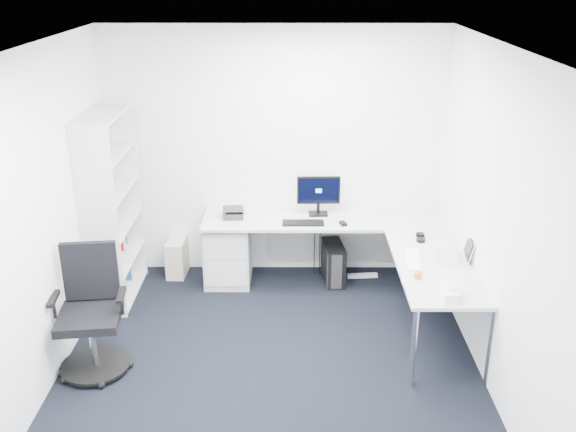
{
  "coord_description": "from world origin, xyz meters",
  "views": [
    {
      "loc": [
        0.18,
        -4.53,
        3.27
      ],
      "look_at": [
        0.15,
        1.05,
        1.05
      ],
      "focal_mm": 40.0,
      "sensor_mm": 36.0,
      "label": 1
    }
  ],
  "objects_px": {
    "l_desk": "(327,264)",
    "bookshelf": "(111,208)",
    "task_chair": "(89,314)",
    "monitor": "(319,195)",
    "laptop": "(448,247)"
  },
  "relations": [
    {
      "from": "l_desk",
      "to": "laptop",
      "type": "distance_m",
      "value": 1.32
    },
    {
      "from": "task_chair",
      "to": "l_desk",
      "type": "bearing_deg",
      "value": 25.82
    },
    {
      "from": "monitor",
      "to": "laptop",
      "type": "bearing_deg",
      "value": -44.51
    },
    {
      "from": "bookshelf",
      "to": "monitor",
      "type": "bearing_deg",
      "value": 10.19
    },
    {
      "from": "l_desk",
      "to": "monitor",
      "type": "distance_m",
      "value": 0.74
    },
    {
      "from": "l_desk",
      "to": "monitor",
      "type": "bearing_deg",
      "value": 100.79
    },
    {
      "from": "bookshelf",
      "to": "laptop",
      "type": "relative_size",
      "value": 6.27
    },
    {
      "from": "l_desk",
      "to": "task_chair",
      "type": "relative_size",
      "value": 2.38
    },
    {
      "from": "l_desk",
      "to": "task_chair",
      "type": "xyz_separation_m",
      "value": [
        -2.05,
        -1.3,
        0.17
      ]
    },
    {
      "from": "l_desk",
      "to": "bookshelf",
      "type": "relative_size",
      "value": 1.34
    },
    {
      "from": "task_chair",
      "to": "laptop",
      "type": "distance_m",
      "value": 3.19
    },
    {
      "from": "l_desk",
      "to": "bookshelf",
      "type": "distance_m",
      "value": 2.26
    },
    {
      "from": "task_chair",
      "to": "monitor",
      "type": "xyz_separation_m",
      "value": [
        1.97,
        1.73,
        0.43
      ]
    },
    {
      "from": "bookshelf",
      "to": "task_chair",
      "type": "xyz_separation_m",
      "value": [
        0.13,
        -1.35,
        -0.43
      ]
    },
    {
      "from": "task_chair",
      "to": "bookshelf",
      "type": "bearing_deg",
      "value": 88.73
    }
  ]
}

